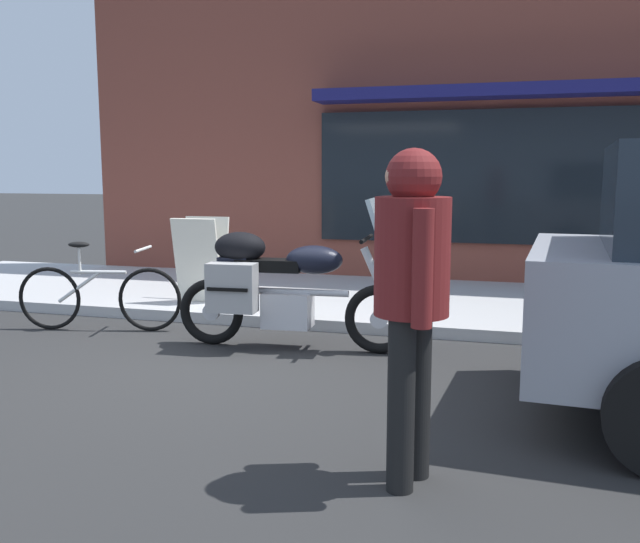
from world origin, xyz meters
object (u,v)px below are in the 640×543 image
at_px(pedestrian_walking, 411,277).
at_px(parked_bicycle, 99,296).
at_px(sandwich_board_sign, 201,259).
at_px(touring_motorcycle, 278,285).

bearing_deg(pedestrian_walking, parked_bicycle, 143.84).
distance_m(parked_bicycle, sandwich_board_sign, 1.36).
distance_m(pedestrian_walking, sandwich_board_sign, 4.90).
xyz_separation_m(touring_motorcycle, pedestrian_walking, (1.57, -2.43, 0.49)).
height_order(touring_motorcycle, pedestrian_walking, pedestrian_walking).
relative_size(touring_motorcycle, pedestrian_walking, 1.28).
bearing_deg(pedestrian_walking, touring_motorcycle, 122.95).
bearing_deg(touring_motorcycle, sandwich_board_sign, 135.86).
xyz_separation_m(parked_bicycle, pedestrian_walking, (3.59, -2.63, 0.73)).
height_order(touring_motorcycle, sandwich_board_sign, touring_motorcycle).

